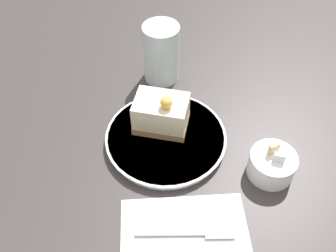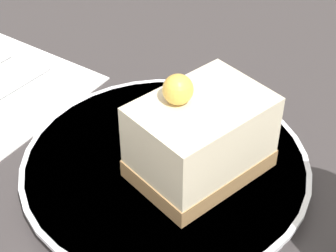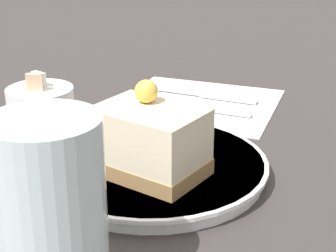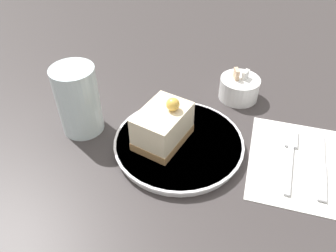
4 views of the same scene
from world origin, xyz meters
name	(u,v)px [view 2 (image 2 of 4)]	position (x,y,z in m)	size (l,w,h in m)	color
ground_plane	(169,144)	(0.00, 0.00, 0.00)	(4.00, 4.00, 0.00)	#383333
plate	(165,168)	(-0.02, 0.04, 0.01)	(0.24, 0.24, 0.02)	white
cake_slice	(200,137)	(-0.05, 0.03, 0.05)	(0.10, 0.12, 0.09)	#9E7547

